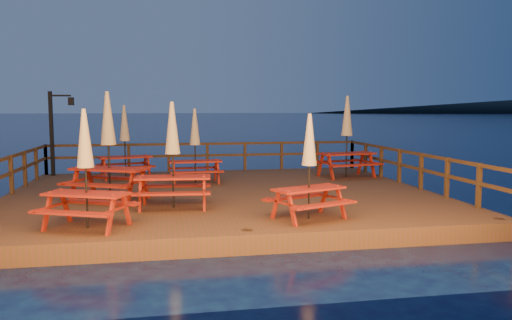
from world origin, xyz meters
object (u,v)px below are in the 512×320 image
object	(u,v)px
picnic_table_1	(173,153)
picnic_table_2	(108,144)
picnic_table_0	(125,140)
lamp_post	(56,125)

from	to	relation	value
picnic_table_1	picnic_table_2	world-z (taller)	picnic_table_2
picnic_table_0	picnic_table_1	world-z (taller)	picnic_table_1
picnic_table_0	picnic_table_1	bearing A→B (deg)	-88.88
picnic_table_1	picnic_table_2	xyz separation A→B (m)	(-1.63, 1.32, 0.14)
lamp_post	picnic_table_1	world-z (taller)	lamp_post
lamp_post	picnic_table_1	size ratio (longest dim) A/B	1.17
picnic_table_1	lamp_post	bearing A→B (deg)	125.79
lamp_post	picnic_table_0	xyz separation A→B (m)	(2.45, -1.16, -0.49)
lamp_post	picnic_table_1	distance (m)	7.75
picnic_table_0	picnic_table_1	xyz separation A→B (m)	(1.54, -5.47, 0.03)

